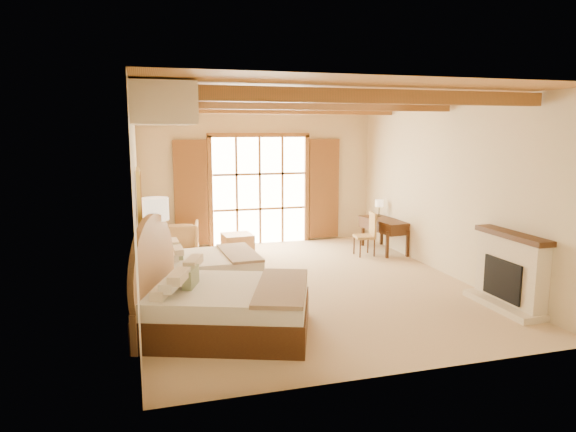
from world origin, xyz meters
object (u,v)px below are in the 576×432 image
object	(u,v)px
armchair	(180,238)
desk	(384,234)
nightstand	(163,293)
bed_near	(216,304)
bed_far	(196,267)

from	to	relation	value
armchair	desk	xyz separation A→B (m)	(4.40, -0.88, 0.02)
nightstand	desk	size ratio (longest dim) A/B	0.38
desk	bed_near	bearing A→B (deg)	-146.36
bed_far	nightstand	world-z (taller)	bed_far
armchair	desk	size ratio (longest dim) A/B	0.58
bed_far	armchair	distance (m)	2.46
bed_far	desk	world-z (taller)	bed_far
desk	bed_far	bearing A→B (deg)	-167.09
nightstand	bed_far	bearing A→B (deg)	67.91
bed_near	desk	bearing A→B (deg)	60.65
bed_far	armchair	xyz separation A→B (m)	(-0.09, 2.46, 0.00)
nightstand	armchair	size ratio (longest dim) A/B	0.66
bed_far	desk	size ratio (longest dim) A/B	1.35
bed_far	desk	distance (m)	4.59
bed_far	desk	bearing A→B (deg)	17.50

